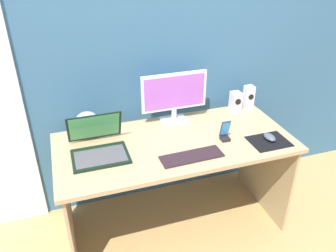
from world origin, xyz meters
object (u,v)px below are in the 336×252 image
(laptop, at_px, (98,146))
(phone_in_dock, at_px, (225,133))
(monitor, at_px, (174,95))
(keyboard_external, at_px, (192,156))
(mouse, at_px, (270,137))
(speaker_near_monitor, at_px, (235,102))
(fishbowl, at_px, (88,125))
(speaker_right, at_px, (248,98))

(laptop, relative_size, phone_in_dock, 2.45)
(monitor, xyz_separation_m, phone_in_dock, (0.23, -0.34, -0.15))
(laptop, xyz_separation_m, keyboard_external, (0.52, -0.22, -0.04))
(mouse, bearing_deg, speaker_near_monitor, 90.41)
(laptop, relative_size, keyboard_external, 0.89)
(laptop, bearing_deg, speaker_near_monitor, 12.99)
(fishbowl, height_order, keyboard_external, fishbowl)
(keyboard_external, height_order, mouse, mouse)
(laptop, height_order, keyboard_external, laptop)
(monitor, height_order, laptop, monitor)
(speaker_near_monitor, bearing_deg, keyboard_external, -138.92)
(speaker_near_monitor, relative_size, laptop, 0.46)
(speaker_right, bearing_deg, mouse, -101.32)
(speaker_right, height_order, mouse, speaker_right)
(keyboard_external, relative_size, phone_in_dock, 2.76)
(keyboard_external, relative_size, mouse, 3.81)
(speaker_near_monitor, xyz_separation_m, fishbowl, (-1.08, -0.02, 0.01))
(monitor, relative_size, mouse, 4.64)
(keyboard_external, height_order, phone_in_dock, phone_in_dock)
(keyboard_external, distance_m, mouse, 0.55)
(mouse, relative_size, phone_in_dock, 0.73)
(monitor, height_order, mouse, monitor)
(monitor, relative_size, keyboard_external, 1.22)
(speaker_near_monitor, distance_m, mouse, 0.44)
(fishbowl, height_order, phone_in_dock, fishbowl)
(laptop, height_order, fishbowl, laptop)
(monitor, height_order, keyboard_external, monitor)
(keyboard_external, bearing_deg, speaker_near_monitor, 39.56)
(fishbowl, relative_size, mouse, 1.74)
(monitor, bearing_deg, phone_in_dock, -56.47)
(laptop, distance_m, fishbowl, 0.23)
(monitor, relative_size, laptop, 1.37)
(speaker_right, height_order, phone_in_dock, speaker_right)
(fishbowl, relative_size, keyboard_external, 0.46)
(monitor, bearing_deg, keyboard_external, -96.00)
(speaker_near_monitor, relative_size, phone_in_dock, 1.12)
(fishbowl, bearing_deg, speaker_near_monitor, 0.81)
(speaker_near_monitor, height_order, fishbowl, fishbowl)
(speaker_near_monitor, relative_size, keyboard_external, 0.40)
(laptop, bearing_deg, mouse, -10.41)
(speaker_right, relative_size, speaker_near_monitor, 1.22)
(speaker_right, xyz_separation_m, phone_in_dock, (-0.36, -0.34, -0.05))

